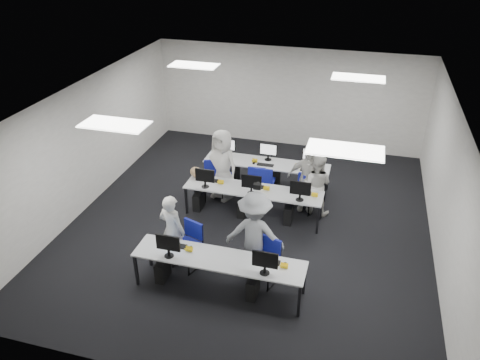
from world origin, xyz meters
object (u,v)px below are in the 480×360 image
(chair_2, at_px, (214,187))
(chair_6, at_px, (265,188))
(desk_mid, at_px, (253,191))
(chair_1, at_px, (266,269))
(chair_4, at_px, (303,200))
(chair_5, at_px, (224,183))
(student_3, at_px, (307,179))
(chair_3, at_px, (255,194))
(student_0, at_px, (172,230))
(photographer, at_px, (255,234))
(chair_7, at_px, (312,196))
(chair_0, at_px, (188,253))
(desk_front, at_px, (219,260))
(student_2, at_px, (222,165))

(chair_2, bearing_deg, chair_6, -6.23)
(desk_mid, relative_size, chair_1, 3.55)
(chair_4, height_order, chair_5, chair_4)
(desk_mid, xyz_separation_m, student_3, (1.15, 0.66, 0.14))
(chair_1, distance_m, chair_3, 2.79)
(chair_3, xyz_separation_m, chair_4, (1.17, 0.06, -0.01))
(student_0, xyz_separation_m, photographer, (1.63, 0.17, 0.11))
(chair_3, distance_m, photographer, 2.56)
(chair_4, bearing_deg, chair_3, -169.67)
(photographer, bearing_deg, chair_7, -109.25)
(desk_mid, bearing_deg, student_3, 29.97)
(chair_1, xyz_separation_m, student_3, (0.36, 2.79, 0.54))
(chair_6, distance_m, chair_7, 1.19)
(chair_3, xyz_separation_m, chair_7, (1.35, 0.24, 0.01))
(photographer, bearing_deg, chair_6, -84.59)
(chair_7, bearing_deg, chair_0, -128.70)
(chair_4, bearing_deg, student_3, 63.63)
(student_0, height_order, student_3, student_3)
(student_0, relative_size, student_3, 0.95)
(chair_2, relative_size, chair_5, 1.07)
(chair_6, height_order, chair_7, chair_7)
(desk_front, bearing_deg, chair_3, 91.39)
(chair_2, height_order, chair_6, chair_2)
(chair_5, bearing_deg, student_3, -11.52)
(chair_7, bearing_deg, desk_mid, -151.45)
(chair_6, bearing_deg, desk_front, -93.57)
(desk_mid, relative_size, chair_0, 3.36)
(chair_0, distance_m, student_0, 0.58)
(chair_1, height_order, chair_4, chair_1)
(chair_3, distance_m, chair_7, 1.37)
(chair_4, height_order, student_2, student_2)
(desk_front, xyz_separation_m, chair_7, (1.27, 3.37, -0.38))
(chair_3, height_order, chair_7, chair_7)
(student_3, relative_size, photographer, 0.93)
(desk_front, relative_size, chair_5, 3.61)
(desk_front, xyz_separation_m, chair_3, (-0.08, 3.12, -0.39))
(desk_front, distance_m, chair_6, 3.50)
(desk_front, distance_m, desk_mid, 2.60)
(student_0, bearing_deg, chair_0, -169.06)
(chair_1, height_order, chair_7, chair_7)
(chair_0, xyz_separation_m, chair_6, (0.90, 2.97, -0.01))
(desk_front, distance_m, photographer, 0.88)
(student_0, bearing_deg, desk_front, 168.60)
(student_2, bearing_deg, chair_5, 124.17)
(chair_2, bearing_deg, chair_5, 40.96)
(chair_2, xyz_separation_m, chair_4, (2.26, -0.01, -0.02))
(chair_7, distance_m, student_0, 3.75)
(chair_1, xyz_separation_m, chair_5, (-1.78, 3.02, -0.00))
(chair_0, relative_size, chair_6, 1.03)
(chair_4, relative_size, student_2, 0.50)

